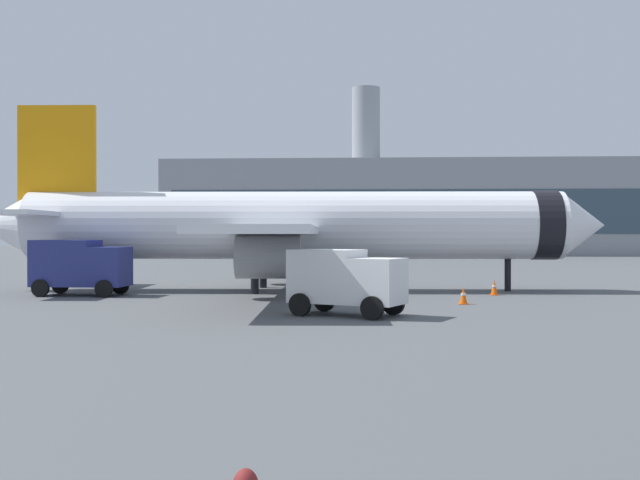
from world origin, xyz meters
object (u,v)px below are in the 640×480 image
(cargo_van, at_px, (345,279))
(safety_cone_mid, at_px, (494,287))
(service_truck, at_px, (80,265))
(safety_cone_near, at_px, (463,296))
(airplane_at_gate, at_px, (290,226))

(cargo_van, xyz_separation_m, safety_cone_mid, (7.55, 10.55, -1.04))
(service_truck, distance_m, safety_cone_near, 19.74)
(safety_cone_near, bearing_deg, airplane_at_gate, 137.74)
(service_truck, xyz_separation_m, cargo_van, (14.06, -9.03, -0.16))
(airplane_at_gate, xyz_separation_m, service_truck, (-10.62, -4.03, -2.05))
(service_truck, height_order, safety_cone_mid, service_truck)
(service_truck, height_order, cargo_van, service_truck)
(airplane_at_gate, bearing_deg, safety_cone_near, -42.26)
(service_truck, xyz_separation_m, safety_cone_mid, (21.61, 1.52, -1.20))
(cargo_van, distance_m, safety_cone_mid, 13.02)
(airplane_at_gate, height_order, safety_cone_mid, airplane_at_gate)
(cargo_van, bearing_deg, airplane_at_gate, 104.72)
(service_truck, distance_m, safety_cone_mid, 21.70)
(safety_cone_mid, bearing_deg, cargo_van, -125.60)
(airplane_at_gate, height_order, service_truck, airplane_at_gate)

